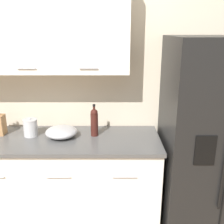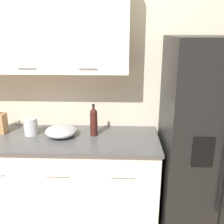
{
  "view_description": "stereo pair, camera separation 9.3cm",
  "coord_description": "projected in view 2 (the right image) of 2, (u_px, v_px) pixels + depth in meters",
  "views": [
    {
      "loc": [
        0.83,
        -1.55,
        1.89
      ],
      "look_at": [
        0.84,
        0.67,
        1.18
      ],
      "focal_mm": 42.0,
      "sensor_mm": 36.0,
      "label": 1
    },
    {
      "loc": [
        0.93,
        -1.55,
        1.89
      ],
      "look_at": [
        0.84,
        0.67,
        1.18
      ],
      "focal_mm": 42.0,
      "sensor_mm": 36.0,
      "label": 2
    }
  ],
  "objects": [
    {
      "name": "wall_back",
      "position": [
        30.0,
        73.0,
        2.55
      ],
      "size": [
        10.0,
        0.39,
        2.6
      ],
      "color": "beige",
      "rests_on": "ground_plane"
    },
    {
      "name": "refrigerator",
      "position": [
        212.0,
        143.0,
        2.33
      ],
      "size": [
        0.85,
        0.75,
        1.84
      ],
      "color": "black",
      "rests_on": "ground_plane"
    },
    {
      "name": "wine_bottle",
      "position": [
        94.0,
        121.0,
        2.43
      ],
      "size": [
        0.07,
        0.07,
        0.3
      ],
      "color": "#3D1914",
      "rests_on": "counter_unit"
    },
    {
      "name": "steel_canister",
      "position": [
        31.0,
        126.0,
        2.46
      ],
      "size": [
        0.13,
        0.13,
        0.18
      ],
      "color": "#B7B7BA",
      "rests_on": "counter_unit"
    },
    {
      "name": "counter_unit",
      "position": [
        38.0,
        180.0,
        2.58
      ],
      "size": [
        2.32,
        0.64,
        0.93
      ],
      "color": "black",
      "rests_on": "ground_plane"
    },
    {
      "name": "mixing_bowl",
      "position": [
        61.0,
        131.0,
        2.43
      ],
      "size": [
        0.29,
        0.29,
        0.1
      ],
      "color": "#A3A3A5",
      "rests_on": "counter_unit"
    }
  ]
}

